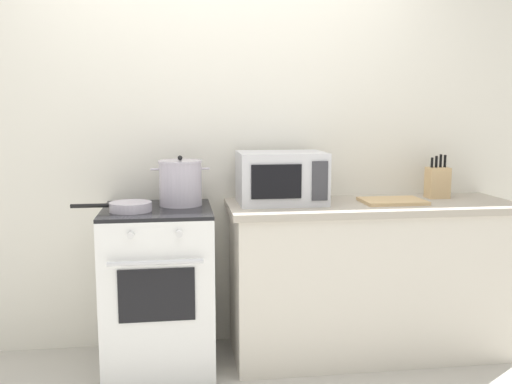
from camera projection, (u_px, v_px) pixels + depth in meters
back_wall at (263, 144)px, 3.51m from camera, size 4.40×0.10×2.50m
lower_cabinet_right at (370, 281)px, 3.37m from camera, size 1.64×0.56×0.88m
countertop_right at (372, 206)px, 3.30m from camera, size 1.70×0.60×0.04m
stove at (159, 288)px, 3.17m from camera, size 0.60×0.64×0.92m
stock_pot at (180, 183)px, 3.19m from camera, size 0.33×0.25×0.29m
frying_pan at (129, 207)px, 3.01m from camera, size 0.43×0.23×0.05m
microwave at (281, 178)px, 3.26m from camera, size 0.50×0.37×0.30m
cutting_board at (392, 201)px, 3.29m from camera, size 0.36×0.26×0.02m
knife_block at (438, 182)px, 3.47m from camera, size 0.13×0.10×0.27m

